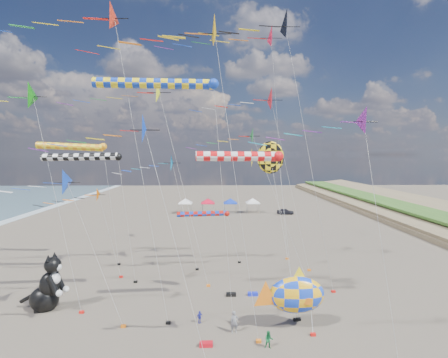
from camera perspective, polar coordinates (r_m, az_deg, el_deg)
delta_kite_0 at (r=29.37m, az=-21.97°, el=22.84°), size 14.68×2.30×24.12m
delta_kite_1 at (r=34.59m, az=-10.94°, el=13.62°), size 13.22×2.58×20.38m
delta_kite_2 at (r=34.46m, az=9.85°, el=23.58°), size 15.31×3.01×26.33m
delta_kite_3 at (r=28.05m, az=-24.94°, el=-1.02°), size 10.69×2.12×12.11m
delta_kite_4 at (r=19.57m, az=19.84°, el=7.88°), size 8.02×1.65×15.65m
delta_kite_5 at (r=39.05m, az=-9.74°, el=2.27°), size 9.22×2.10×13.21m
delta_kite_6 at (r=20.42m, az=-17.16°, el=7.13°), size 10.54×1.93×15.49m
delta_kite_7 at (r=24.52m, az=-2.83°, el=22.36°), size 11.30×2.43×22.23m
delta_kite_8 at (r=38.89m, az=7.44°, el=12.33°), size 12.40×2.73×20.26m
delta_kite_9 at (r=44.81m, az=5.71°, el=21.67°), size 15.60×2.89×28.35m
delta_kite_10 at (r=32.44m, az=-30.99°, el=11.00°), size 12.72×2.36×18.76m
delta_kite_11 at (r=39.14m, az=-22.01°, el=-2.89°), size 8.71×1.57×9.74m
delta_kite_12 at (r=32.99m, az=4.63°, el=6.43°), size 10.53×1.60×15.66m
windsock_0 at (r=41.68m, az=-3.13°, el=-5.74°), size 7.60×0.64×6.32m
windsock_1 at (r=27.06m, az=-10.43°, el=14.93°), size 10.44×0.79×18.64m
windsock_2 at (r=43.84m, az=-23.35°, el=4.81°), size 9.31×0.84×14.35m
windsock_3 at (r=37.17m, az=-21.88°, el=3.28°), size 9.15×0.76×13.17m
windsock_4 at (r=26.39m, az=3.04°, el=3.57°), size 7.93×0.78×13.27m
angelfish_kite at (r=28.70m, az=7.22°, el=3.31°), size 3.74×3.02×14.10m
cat_inflatable at (r=33.79m, az=-26.95°, el=-14.68°), size 3.88×2.44×4.87m
fish_inflatable at (r=27.75m, az=11.65°, el=-17.99°), size 5.59×2.34×4.77m
person_adult at (r=27.52m, az=1.69°, el=-22.31°), size 0.66×0.50×1.61m
child_green at (r=25.96m, az=7.32°, el=-24.59°), size 0.62×0.50×1.19m
child_blue at (r=29.03m, az=-4.02°, el=-21.56°), size 0.59×0.53×0.97m
kite_bag_0 at (r=33.85m, az=1.17°, el=-18.32°), size 0.90×0.44×0.30m
kite_bag_1 at (r=26.25m, az=-2.93°, el=-25.33°), size 0.90×0.44×0.30m
kite_bag_2 at (r=34.05m, az=4.72°, el=-18.20°), size 0.90×0.44×0.30m
tent_row at (r=77.73m, az=-0.79°, el=-3.29°), size 19.20×4.20×3.80m
parked_car at (r=77.67m, az=9.99°, el=-5.24°), size 3.73×1.67×1.24m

